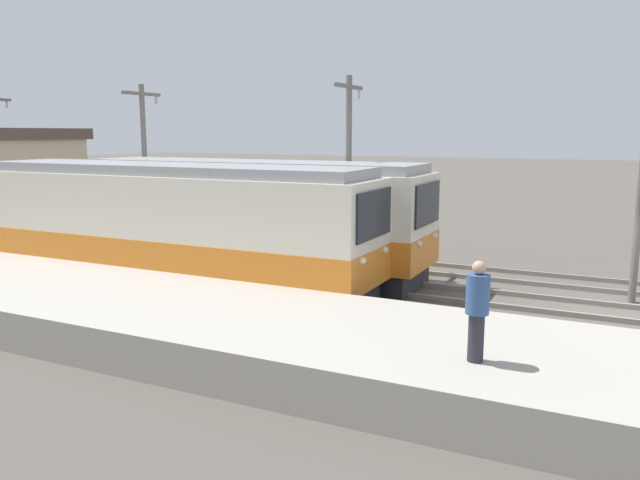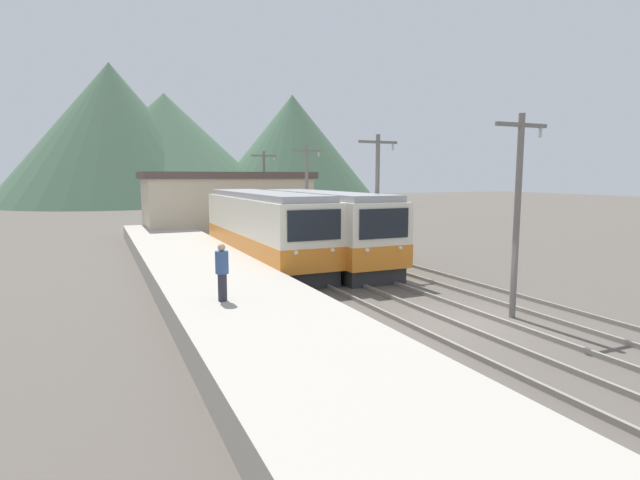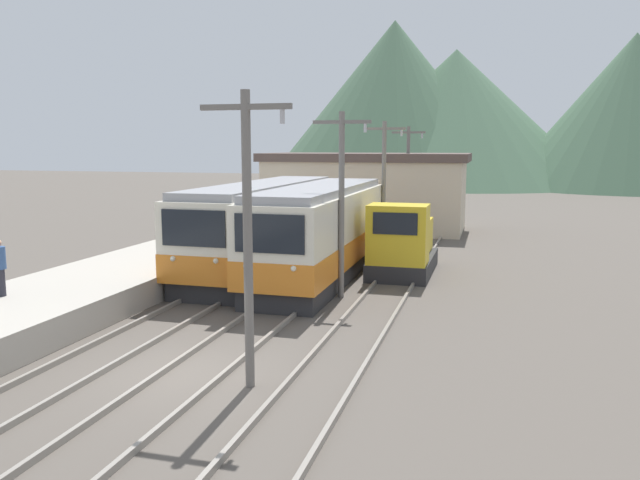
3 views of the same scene
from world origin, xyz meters
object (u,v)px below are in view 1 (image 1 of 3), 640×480
(commuter_train_center, at_px, (250,222))
(catenary_mast_far, at_px, (145,161))
(catenary_mast_mid, at_px, (349,167))
(person_on_platform, at_px, (477,307))
(commuter_train_left, at_px, (170,232))
(shunting_locomotive, at_px, (254,222))

(commuter_train_center, bearing_deg, catenary_mast_far, 75.01)
(catenary_mast_mid, bearing_deg, person_on_platform, -145.32)
(person_on_platform, bearing_deg, commuter_train_center, 50.86)
(commuter_train_center, xyz_separation_m, catenary_mast_mid, (1.51, -2.84, 1.79))
(catenary_mast_far, distance_m, person_on_platform, 17.05)
(commuter_train_center, xyz_separation_m, catenary_mast_far, (1.51, 5.63, 1.79))
(commuter_train_center, height_order, catenary_mast_mid, catenary_mast_mid)
(commuter_train_center, relative_size, catenary_mast_mid, 1.88)
(catenary_mast_far, bearing_deg, commuter_train_left, -132.91)
(catenary_mast_mid, relative_size, person_on_platform, 3.80)
(commuter_train_center, distance_m, catenary_mast_mid, 3.68)
(commuter_train_left, bearing_deg, person_on_platform, -114.18)
(person_on_platform, bearing_deg, catenary_mast_mid, 34.68)
(commuter_train_left, distance_m, catenary_mast_mid, 6.04)
(commuter_train_center, bearing_deg, catenary_mast_mid, -62.07)
(commuter_train_center, xyz_separation_m, shunting_locomotive, (3.00, 1.74, -0.51))
(shunting_locomotive, height_order, catenary_mast_far, catenary_mast_far)
(commuter_train_center, height_order, catenary_mast_far, catenary_mast_far)
(commuter_train_center, bearing_deg, person_on_platform, -129.14)
(commuter_train_center, height_order, person_on_platform, commuter_train_center)
(shunting_locomotive, distance_m, catenary_mast_mid, 5.34)
(commuter_train_center, relative_size, catenary_mast_far, 1.88)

